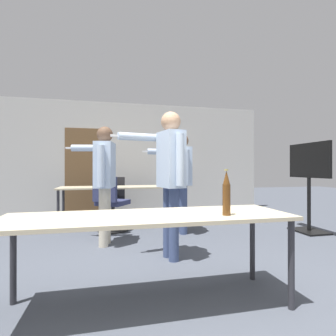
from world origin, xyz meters
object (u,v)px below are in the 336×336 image
person_left_plaid (170,168)px  office_chair_far_right (111,205)px  tv_screen (309,179)px  office_chair_mid_tucked (113,199)px  person_center_tall (104,173)px  person_right_polo (181,173)px  beer_bottle (226,194)px

person_left_plaid → office_chair_far_right: person_left_plaid is taller
tv_screen → office_chair_mid_tucked: (-3.26, 2.13, -0.49)m
person_center_tall → tv_screen: bearing=-79.1°
tv_screen → office_chair_far_right: size_ratio=1.61×
person_left_plaid → tv_screen: bearing=-85.6°
person_right_polo → office_chair_far_right: bearing=74.7°
tv_screen → office_chair_mid_tucked: size_ratio=1.69×
person_center_tall → beer_bottle: size_ratio=4.71×
tv_screen → office_chair_far_right: 3.45m
office_chair_far_right → beer_bottle: size_ratio=2.66×
office_chair_far_right → office_chair_mid_tucked: office_chair_far_right is taller
person_right_polo → office_chair_far_right: person_right_polo is taller
office_chair_far_right → person_left_plaid: bearing=-34.3°
person_left_plaid → beer_bottle: size_ratio=4.95×
person_center_tall → beer_bottle: bearing=-142.7°
person_center_tall → person_right_polo: bearing=-60.3°
tv_screen → person_center_tall: 3.43m
office_chair_mid_tucked → person_left_plaid: bearing=-85.5°
office_chair_far_right → office_chair_mid_tucked: bearing=119.0°
tv_screen → person_right_polo: 2.21m
person_right_polo → office_chair_mid_tucked: 2.11m
beer_bottle → person_center_tall: bearing=116.3°
office_chair_mid_tucked → person_center_tall: bearing=-102.0°
person_left_plaid → beer_bottle: (0.18, -1.18, -0.20)m
person_right_polo → person_left_plaid: bearing=159.0°
office_chair_far_right → beer_bottle: 2.89m
tv_screen → person_left_plaid: size_ratio=0.86×
person_right_polo → person_left_plaid: (-0.48, -1.21, 0.08)m
person_right_polo → person_left_plaid: size_ratio=0.94×
person_center_tall → beer_bottle: 2.19m
tv_screen → office_chair_mid_tucked: bearing=-123.2°
tv_screen → person_left_plaid: (-2.65, -0.77, 0.18)m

